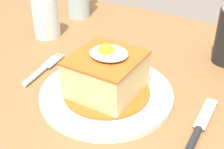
# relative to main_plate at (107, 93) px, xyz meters

# --- Properties ---
(dining_table) EXTENTS (1.46, 0.80, 0.76)m
(dining_table) POSITION_rel_main_plate_xyz_m (0.06, 0.06, -0.12)
(dining_table) COLOR olive
(dining_table) RESTS_ON ground_plane
(main_plate) EXTENTS (0.25, 0.25, 0.02)m
(main_plate) POSITION_rel_main_plate_xyz_m (0.00, 0.00, 0.00)
(main_plate) COLOR white
(main_plate) RESTS_ON dining_table
(sandwich_meal) EXTENTS (0.16, 0.16, 0.10)m
(sandwich_meal) POSITION_rel_main_plate_xyz_m (0.00, 0.00, 0.04)
(sandwich_meal) COLOR #B75B1E
(sandwich_meal) RESTS_ON main_plate
(fork) EXTENTS (0.03, 0.14, 0.01)m
(fork) POSITION_rel_main_plate_xyz_m (-0.17, -0.00, -0.00)
(fork) COLOR silver
(fork) RESTS_ON dining_table
(knife) EXTENTS (0.02, 0.17, 0.01)m
(knife) POSITION_rel_main_plate_xyz_m (0.18, -0.02, -0.00)
(knife) COLOR #262628
(knife) RESTS_ON dining_table
(drinking_glass) EXTENTS (0.07, 0.07, 0.10)m
(drinking_glass) POSITION_rel_main_plate_xyz_m (-0.28, 0.15, 0.04)
(drinking_glass) COLOR gold
(drinking_glass) RESTS_ON dining_table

